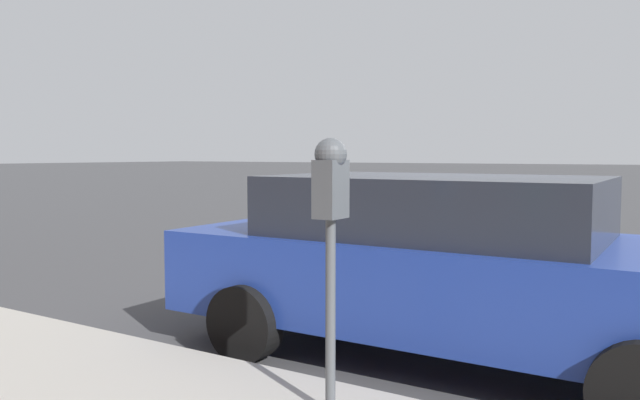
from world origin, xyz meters
name	(u,v)px	position (x,y,z in m)	size (l,w,h in m)	color
ground_plane	(490,334)	(0.00, 0.00, 0.00)	(220.00, 220.00, 0.00)	#424244
parking_meter	(331,204)	(-2.67, 0.17, 1.41)	(0.21, 0.19, 1.64)	#4C5156
car_blue	(451,263)	(-0.89, 0.08, 0.81)	(2.12, 4.73, 1.52)	navy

